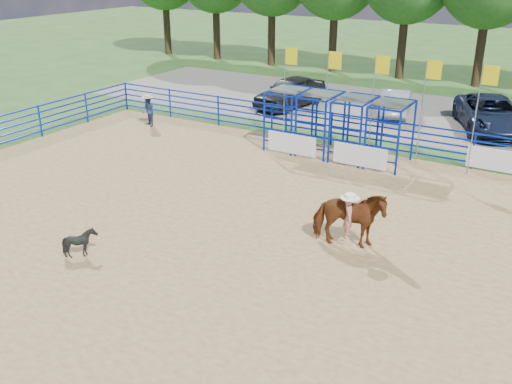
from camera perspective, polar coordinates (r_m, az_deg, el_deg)
ground at (r=16.09m, az=2.82°, el=-6.53°), size 120.00×120.00×0.00m
arena_dirt at (r=16.09m, az=2.82°, el=-6.50°), size 30.00×20.00×0.02m
gravel_strip at (r=31.16m, az=17.83°, el=7.05°), size 40.00×10.00×0.01m
horse_and_rider at (r=16.40m, az=9.26°, el=-2.52°), size 2.28×1.52×2.25m
calf at (r=16.63m, az=-17.15°, el=-4.83°), size 0.80×0.72×0.85m
spectator_cowboy at (r=28.52m, az=-10.72°, el=8.01°), size 0.88×0.80×1.52m
car_a at (r=31.89m, az=3.44°, el=9.98°), size 2.73×5.09×1.65m
car_b at (r=31.11m, az=13.77°, el=8.79°), size 2.34×4.38×1.37m
car_c at (r=29.52m, az=22.47°, el=7.21°), size 4.69×6.35×1.60m
perimeter_fence at (r=15.74m, az=2.87°, el=-4.15°), size 30.10×20.10×1.50m
chute_assembly at (r=23.82m, az=8.91°, el=6.38°), size 19.32×2.41×4.20m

